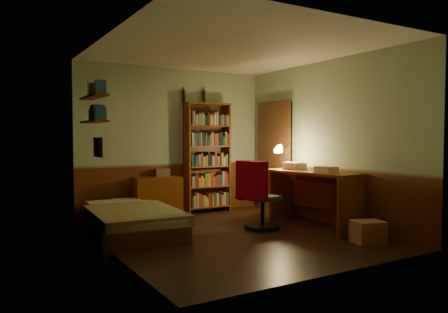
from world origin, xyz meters
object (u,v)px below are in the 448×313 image
bookshelf (208,158)px  desk_lamp (287,153)px  cardboard_box_a (368,232)px  desk (314,198)px  mini_stereo (162,172)px  office_chair (262,195)px  cardboard_box_b (362,230)px  dresser (158,197)px  bed (130,211)px

bookshelf → desk_lamp: bearing=-50.1°
cardboard_box_a → desk: bearing=83.1°
desk → cardboard_box_a: 1.25m
bookshelf → mini_stereo: bearing=180.0°
cardboard_box_a → mini_stereo: bearing=116.5°
desk_lamp → office_chair: 1.19m
desk_lamp → cardboard_box_b: bearing=-95.1°
dresser → cardboard_box_a: dresser is taller
desk_lamp → office_chair: size_ratio=0.52×
mini_stereo → cardboard_box_b: mini_stereo is taller
mini_stereo → cardboard_box_a: size_ratio=0.63×
bed → mini_stereo: bearing=53.4°
bed → dresser: bearing=54.2°
bookshelf → cardboard_box_a: (0.70, -3.12, -0.85)m
office_chair → cardboard_box_b: 1.50m
bed → bookshelf: bearing=34.1°
cardboard_box_a → office_chair: bearing=115.8°
bookshelf → cardboard_box_b: (0.86, -2.87, -0.89)m
desk → mini_stereo: bearing=123.3°
mini_stereo → cardboard_box_b: 3.45m
dresser → cardboard_box_a: size_ratio=2.06×
desk → cardboard_box_a: bearing=-104.9°
mini_stereo → bookshelf: size_ratio=0.12×
desk → office_chair: 0.86m
mini_stereo → desk_lamp: size_ratio=0.46×
desk → bed: bearing=151.8°
dresser → cardboard_box_b: (1.87, -2.79, -0.24)m
desk → cardboard_box_a: (-0.15, -1.20, -0.28)m
bed → office_chair: office_chair is taller
bed → desk: 2.81m
mini_stereo → cardboard_box_b: (1.74, -2.91, -0.66)m
dresser → office_chair: (1.03, -1.62, 0.16)m
dresser → cardboard_box_a: (1.71, -3.04, -0.21)m
cardboard_box_a → cardboard_box_b: size_ratio=1.27×
bed → cardboard_box_b: 3.28m
dresser → bookshelf: bookshelf is taller
office_chair → bookshelf: bearing=88.8°
mini_stereo → desk_lamp: bearing=-23.3°
dresser → desk_lamp: desk_lamp is taller
bookshelf → office_chair: size_ratio=1.95×
bed → desk_lamp: 2.81m
office_chair → mini_stereo: bearing=115.3°
desk → dresser: bearing=127.4°
bed → bookshelf: size_ratio=1.03×
mini_stereo → bookshelf: bearing=8.6°
mini_stereo → bed: bearing=-121.4°
mini_stereo → cardboard_box_a: 3.59m
bed → mini_stereo: 1.42m
desk → office_chair: (-0.83, 0.21, 0.08)m
office_chair → cardboard_box_a: bearing=-66.0°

